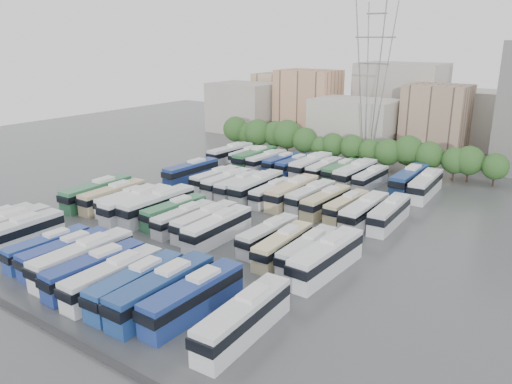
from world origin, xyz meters
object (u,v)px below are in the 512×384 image
Objects in this scene: bus_r1_s6 at (184,218)px; bus_r0_s10 at (163,290)px; bus_r0_s2 at (16,234)px; bus_r3_s8 at (341,171)px; bus_r2_s7 at (272,192)px; bus_r3_s12 at (409,179)px; bus_r1_s11 at (283,245)px; bus_r2_s9 at (311,196)px; bus_r1_s2 at (127,200)px; bus_r0_s9 at (136,284)px; bus_r3_s0 at (230,154)px; bus_r3_s10 at (370,178)px; bus_r1_s8 at (218,228)px; bus_r3_s4 at (282,163)px; bus_r3_s2 at (255,158)px; bus_r0_s4 at (48,248)px; bus_r0_s7 at (96,269)px; bus_r3_s5 at (295,165)px; bus_r3_s1 at (247,156)px; bus_r3_s3 at (267,160)px; bus_r2_s13 at (390,213)px; bus_r2_s11 at (347,206)px; bus_r2_s10 at (326,202)px; bus_r1_s12 at (308,250)px; bus_r3_s7 at (324,169)px; bus_r1_s10 at (268,235)px; bus_r2_s4 at (227,182)px; bus_r1_s0 at (97,193)px; bus_r2_s12 at (364,211)px; bus_r0_s1 at (3,229)px; bus_r2_s5 at (240,186)px; bus_r0_s5 at (66,253)px; bus_r0_s11 at (194,297)px; bus_r1_s3 at (137,204)px; bus_r2_s3 at (215,179)px; bus_r0_s8 at (114,277)px; bus_r1_s7 at (205,221)px; bus_r3_s13 at (426,185)px; bus_r0_s6 at (83,258)px.

bus_r0_s10 is at bearing -51.07° from bus_r1_s6.
bus_r3_s8 is (19.80, 54.64, -0.20)m from bus_r0_s2.
bus_r2_s7 is 25.78m from bus_r3_s12.
bus_r2_s9 is at bearing 107.44° from bus_r1_s11.
bus_r1_s2 is 0.95× the size of bus_r3_s8.
bus_r0_s9 is 61.44m from bus_r3_s0.
bus_r1_s8 is at bearing -99.37° from bus_r3_s10.
bus_r3_s2 is at bearing -172.51° from bus_r3_s4.
bus_r1_s6 is at bearing 116.69° from bus_r0_s9.
bus_r0_s4 is 0.81× the size of bus_r3_s12.
bus_r0_s7 reaches higher than bus_r3_s5.
bus_r3_s3 is at bearing -16.90° from bus_r3_s1.
bus_r3_s1 is at bearing 151.89° from bus_r2_s13.
bus_r1_s2 is 12.95m from bus_r1_s6.
bus_r3_s12 reaches higher than bus_r2_s11.
bus_r2_s10 reaches higher than bus_r1_s11.
bus_r1_s12 is 1.06× the size of bus_r3_s1.
bus_r2_s13 is at bearing -28.56° from bus_r3_s4.
bus_r3_s7 is at bearing 3.70° from bus_r3_s5.
bus_r3_s5 is at bearing 1.89° from bus_r3_s2.
bus_r0_s9 reaches higher than bus_r1_s2.
bus_r2_s4 reaches higher than bus_r1_s10.
bus_r3_s2 is (-6.34, 53.05, 0.31)m from bus_r0_s4.
bus_r2_s13 is (42.97, 18.42, -0.14)m from bus_r1_s0.
bus_r2_s12 is 1.12× the size of bus_r3_s4.
bus_r0_s1 is 20.02m from bus_r0_s7.
bus_r2_s5 reaches higher than bus_r2_s11.
bus_r3_s3 is at bearing 98.52° from bus_r0_s5.
bus_r2_s13 is at bearing 20.35° from bus_r1_s0.
bus_r0_s5 is (9.90, 0.51, -0.21)m from bus_r0_s2.
bus_r1_s3 is (-26.48, 16.39, 0.03)m from bus_r0_s11.
bus_r3_s12 reaches higher than bus_r3_s2.
bus_r3_s7 is at bearing 54.72° from bus_r1_s0.
bus_r3_s2 is 16.30m from bus_r3_s7.
bus_r1_s11 is at bearing -32.98° from bus_r2_s3.
bus_r3_s3 is at bearing 106.68° from bus_r0_s8.
bus_r1_s7 is 1.05× the size of bus_r3_s10.
bus_r3_s1 is at bearing 131.43° from bus_r1_s10.
bus_r0_s11 is (3.38, 0.88, -0.08)m from bus_r0_s10.
bus_r2_s12 is (20.23, 17.05, 0.25)m from bus_r1_s6.
bus_r2_s9 is (22.81, 18.64, 0.10)m from bus_r1_s2.
bus_r2_s13 is 1.06× the size of bus_r3_s7.
bus_r0_s9 is at bearing -100.25° from bus_r3_s12.
bus_r1_s8 is 39.94m from bus_r3_s13.
bus_r3_s13 reaches higher than bus_r1_s12.
bus_r0_s10 is 52.88m from bus_r3_s10.
bus_r2_s7 reaches higher than bus_r1_s6.
bus_r2_s10 is at bearing 52.23° from bus_r0_s2.
bus_r0_s8 is 22.72m from bus_r1_s12.
bus_r0_s8 is (6.55, -0.96, -0.11)m from bus_r0_s6.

